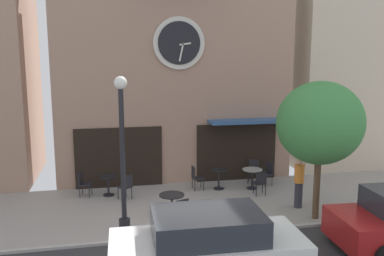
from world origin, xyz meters
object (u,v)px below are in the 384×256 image
at_px(cafe_chair_facing_wall, 260,181).
at_px(cafe_table_center, 172,201).
at_px(street_lamp, 123,155).
at_px(cafe_chair_by_entrance, 268,172).
at_px(cafe_chair_right_end, 83,182).
at_px(pedestrian_orange, 299,182).
at_px(cafe_chair_curbside, 253,169).
at_px(street_tree, 320,123).
at_px(parked_car_white, 208,246).
at_px(cafe_chair_mid_row, 126,185).
at_px(cafe_table_leftmost, 219,176).
at_px(cafe_chair_under_awning, 196,176).
at_px(cafe_table_near_curb, 108,183).
at_px(cafe_chair_near_tree, 181,211).
at_px(cafe_table_center_left, 252,174).

bearing_deg(cafe_chair_facing_wall, cafe_table_center, -157.18).
distance_m(street_lamp, cafe_chair_by_entrance, 6.69).
relative_size(cafe_chair_right_end, pedestrian_orange, 0.54).
bearing_deg(cafe_chair_curbside, cafe_chair_facing_wall, -101.11).
relative_size(street_tree, parked_car_white, 0.97).
bearing_deg(cafe_chair_mid_row, pedestrian_orange, -18.55).
relative_size(cafe_table_leftmost, cafe_chair_curbside, 0.84).
distance_m(cafe_table_center, cafe_chair_under_awning, 2.86).
distance_m(street_tree, cafe_chair_under_awning, 5.20).
height_order(street_lamp, cafe_table_leftmost, street_lamp).
xyz_separation_m(street_lamp, cafe_chair_curbside, (5.20, 3.69, -1.71)).
bearing_deg(cafe_table_near_curb, street_lamp, -81.91).
bearing_deg(cafe_chair_mid_row, cafe_chair_near_tree, -62.08).
xyz_separation_m(cafe_table_center_left, cafe_chair_mid_row, (-4.72, -0.29, -0.03)).
height_order(cafe_chair_by_entrance, pedestrian_orange, pedestrian_orange).
height_order(cafe_chair_right_end, pedestrian_orange, pedestrian_orange).
bearing_deg(cafe_chair_curbside, pedestrian_orange, -80.28).
distance_m(cafe_table_near_curb, parked_car_white, 6.51).
height_order(cafe_table_center, parked_car_white, parked_car_white).
height_order(cafe_chair_near_tree, parked_car_white, parked_car_white).
bearing_deg(street_tree, street_lamp, 177.89).
height_order(street_tree, pedestrian_orange, street_tree).
relative_size(cafe_table_center_left, parked_car_white, 0.18).
height_order(cafe_table_center_left, cafe_chair_curbside, cafe_chair_curbside).
bearing_deg(cafe_chair_under_awning, cafe_table_near_curb, -179.74).
distance_m(cafe_table_center_left, cafe_chair_mid_row, 4.73).
bearing_deg(cafe_chair_right_end, cafe_chair_curbside, 3.54).
bearing_deg(cafe_table_center_left, cafe_chair_mid_row, -176.45).
bearing_deg(street_lamp, parked_car_white, -59.43).
distance_m(cafe_chair_by_entrance, cafe_chair_facing_wall, 1.31).
relative_size(street_lamp, cafe_table_center, 5.65).
bearing_deg(pedestrian_orange, cafe_table_leftmost, 131.18).
bearing_deg(cafe_table_near_curb, cafe_chair_by_entrance, 0.01).
distance_m(cafe_chair_right_end, pedestrian_orange, 7.48).
bearing_deg(pedestrian_orange, cafe_chair_under_awning, 140.06).
bearing_deg(cafe_chair_under_awning, cafe_chair_facing_wall, -27.41).
bearing_deg(cafe_table_center_left, cafe_table_leftmost, 170.04).
relative_size(cafe_table_center_left, cafe_chair_mid_row, 0.85).
distance_m(cafe_chair_mid_row, parked_car_white, 5.76).
xyz_separation_m(street_lamp, cafe_table_near_curb, (-0.46, 3.21, -1.75)).
bearing_deg(parked_car_white, cafe_table_leftmost, 72.52).
height_order(street_lamp, cafe_chair_near_tree, street_lamp).
height_order(cafe_table_near_curb, cafe_chair_curbside, cafe_chair_curbside).
relative_size(cafe_chair_facing_wall, parked_car_white, 0.21).
xyz_separation_m(cafe_chair_by_entrance, cafe_chair_curbside, (-0.41, 0.48, 0.00)).
xyz_separation_m(cafe_chair_under_awning, cafe_chair_mid_row, (-2.61, -0.60, 0.00)).
bearing_deg(cafe_chair_facing_wall, cafe_chair_curbside, 78.89).
relative_size(cafe_chair_by_entrance, cafe_chair_mid_row, 1.00).
xyz_separation_m(cafe_table_leftmost, pedestrian_orange, (2.08, -2.37, 0.37)).
distance_m(cafe_table_near_curb, cafe_chair_right_end, 0.88).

